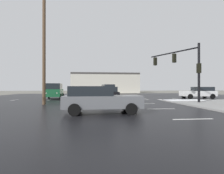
# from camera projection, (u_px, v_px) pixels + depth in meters

# --- Properties ---
(ground_plane) EXTENTS (120.00, 120.00, 0.00)m
(ground_plane) POSITION_uv_depth(u_px,v_px,m) (131.00, 99.00, 22.26)
(ground_plane) COLOR slate
(road_asphalt) EXTENTS (44.00, 44.00, 0.02)m
(road_asphalt) POSITION_uv_depth(u_px,v_px,m) (131.00, 99.00, 22.26)
(road_asphalt) COLOR black
(road_asphalt) RESTS_ON ground_plane
(snow_strip_curbside) EXTENTS (4.00, 1.60, 0.06)m
(snow_strip_curbside) POSITION_uv_depth(u_px,v_px,m) (184.00, 100.00, 18.81)
(snow_strip_curbside) COLOR white
(snow_strip_curbside) RESTS_ON sidewalk_corner
(lane_markings) EXTENTS (36.15, 36.15, 0.01)m
(lane_markings) POSITION_uv_depth(u_px,v_px,m) (143.00, 100.00, 21.02)
(lane_markings) COLOR silver
(lane_markings) RESTS_ON road_asphalt
(traffic_signal_mast) EXTENTS (2.87, 5.88, 5.58)m
(traffic_signal_mast) POSITION_uv_depth(u_px,v_px,m) (182.00, 64.00, 18.10)
(traffic_signal_mast) COLOR black
(traffic_signal_mast) RESTS_ON sidewalk_corner
(strip_building_background) EXTENTS (18.58, 8.00, 5.54)m
(strip_building_background) POSITION_uv_depth(u_px,v_px,m) (105.00, 83.00, 50.61)
(strip_building_background) COLOR beige
(strip_building_background) RESTS_ON ground_plane
(sedan_black) EXTENTS (2.18, 4.60, 1.58)m
(sedan_black) POSITION_uv_depth(u_px,v_px,m) (110.00, 93.00, 20.46)
(sedan_black) COLOR black
(sedan_black) RESTS_ON road_asphalt
(sedan_white) EXTENTS (4.59, 2.15, 1.58)m
(sedan_white) POSITION_uv_depth(u_px,v_px,m) (199.00, 92.00, 24.00)
(sedan_white) COLOR white
(sedan_white) RESTS_ON road_asphalt
(sedan_grey) EXTENTS (4.55, 2.04, 1.58)m
(sedan_grey) POSITION_uv_depth(u_px,v_px,m) (99.00, 99.00, 10.28)
(sedan_grey) COLOR slate
(sedan_grey) RESTS_ON road_asphalt
(suv_silver) EXTENTS (2.59, 4.99, 2.03)m
(suv_silver) POSITION_uv_depth(u_px,v_px,m) (108.00, 90.00, 31.18)
(suv_silver) COLOR #B7BABF
(suv_silver) RESTS_ON road_asphalt
(suv_green) EXTENTS (2.48, 4.95, 2.03)m
(suv_green) POSITION_uv_depth(u_px,v_px,m) (54.00, 91.00, 23.66)
(suv_green) COLOR #195933
(suv_green) RESTS_ON road_asphalt
(suv_navy) EXTENTS (2.30, 4.89, 2.03)m
(suv_navy) POSITION_uv_depth(u_px,v_px,m) (108.00, 90.00, 34.74)
(suv_navy) COLOR #141E47
(suv_navy) RESTS_ON road_asphalt
(utility_pole_mid) EXTENTS (2.20, 0.28, 10.36)m
(utility_pole_mid) POSITION_uv_depth(u_px,v_px,m) (44.00, 44.00, 15.52)
(utility_pole_mid) COLOR brown
(utility_pole_mid) RESTS_ON ground_plane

